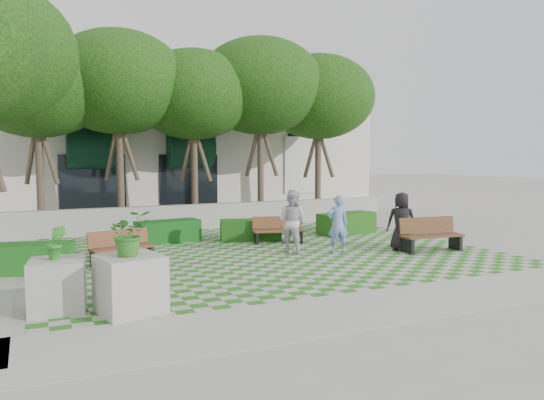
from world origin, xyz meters
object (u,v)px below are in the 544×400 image
bench_mid (278,230)px  hedge_east (347,223)px  bench_east (431,235)px  hedge_midleft (168,231)px  bench_west (121,247)px  person_dark (401,221)px  planter_front (130,272)px  person_blue (338,224)px  planter_back (58,282)px  person_white (292,221)px  hedge_west (29,258)px  hedge_midright (251,230)px

bench_mid → hedge_east: (2.93, 0.68, -0.03)m
bench_east → hedge_midleft: bearing=149.0°
bench_east → bench_west: bearing=171.5°
person_dark → planter_front: bearing=49.2°
hedge_east → person_blue: size_ratio=1.28×
hedge_midleft → hedge_east: bearing=-8.1°
hedge_midleft → planter_front: bearing=-108.6°
bench_west → planter_back: (-1.66, -3.68, 0.10)m
planter_front → planter_back: bearing=150.6°
person_white → bench_mid: bearing=-47.3°
hedge_west → planter_front: 4.40m
bench_mid → planter_front: (-5.38, -5.43, 0.33)m
person_white → planter_front: bearing=91.3°
planter_back → person_white: (6.17, 3.16, 0.37)m
bench_mid → person_dark: (2.63, -2.61, 0.44)m
hedge_midleft → planter_back: size_ratio=1.28×
bench_east → hedge_east: bench_east is taller
bench_west → person_dark: bearing=-27.1°
planter_front → person_white: 6.31m
hedge_west → person_white: 6.65m
hedge_east → planter_front: bearing=-143.7°
bench_mid → person_blue: (0.78, -2.21, 0.41)m
hedge_west → bench_east: bearing=-9.4°
hedge_midleft → hedge_west: bearing=-143.8°
bench_west → hedge_west: bench_west is taller
hedge_midleft → planter_back: bearing=-118.7°
hedge_east → hedge_midleft: (-5.97, 0.85, -0.02)m
bench_mid → hedge_east: bench_mid is taller
hedge_west → planter_back: bearing=-82.6°
bench_west → person_blue: person_blue is taller
bench_west → hedge_west: size_ratio=0.86×
hedge_east → planter_back: (-9.44, -5.48, 0.14)m
hedge_midright → hedge_midleft: 2.57m
hedge_midright → person_white: size_ratio=1.07×
person_dark → bench_west: bearing=18.6°
bench_west → planter_back: planter_back is taller
bench_mid → planter_back: size_ratio=1.06×
planter_front → person_dark: 8.50m
bench_west → planter_front: bearing=-112.8°
hedge_west → person_dark: (9.59, -1.27, 0.49)m
bench_east → person_white: 3.93m
hedge_west → person_dark: person_dark is taller
bench_east → hedge_midright: 5.47m
hedge_west → hedge_midright: bearing=18.5°
bench_west → bench_east: bearing=-29.1°
hedge_midright → planter_front: bearing=-127.6°
bench_west → planter_front: size_ratio=0.94×
person_white → bench_west: bearing=47.8°
bench_west → hedge_east: bearing=-2.8°
bench_east → hedge_east: bearing=100.6°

